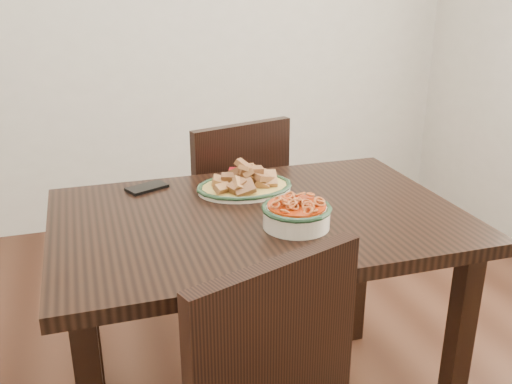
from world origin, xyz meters
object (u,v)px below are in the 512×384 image
object	(u,v)px
fish_plate	(245,178)
noodle_bowl	(296,212)
dining_table	(258,243)
chair_far	(229,211)
smartphone	(147,188)

from	to	relation	value
fish_plate	noodle_bowl	bearing A→B (deg)	-79.78
dining_table	chair_far	world-z (taller)	chair_far
noodle_bowl	fish_plate	bearing A→B (deg)	100.22
chair_far	noodle_bowl	bearing A→B (deg)	74.13
fish_plate	smartphone	distance (m)	0.33
dining_table	chair_far	xyz separation A→B (m)	(0.07, 0.62, -0.15)
chair_far	fish_plate	bearing A→B (deg)	66.59
dining_table	noodle_bowl	world-z (taller)	noodle_bowl
fish_plate	noodle_bowl	xyz separation A→B (m)	(0.06, -0.32, -0.00)
chair_far	fish_plate	xyz separation A→B (m)	(-0.06, -0.43, 0.30)
fish_plate	smartphone	xyz separation A→B (m)	(-0.30, 0.11, -0.04)
noodle_bowl	smartphone	xyz separation A→B (m)	(-0.36, 0.43, -0.04)
fish_plate	smartphone	world-z (taller)	fish_plate
fish_plate	smartphone	size ratio (longest dim) A/B	2.37
fish_plate	chair_far	bearing A→B (deg)	82.57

